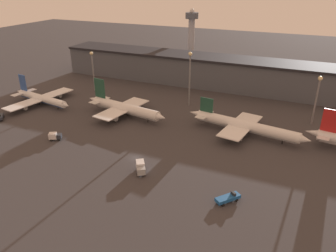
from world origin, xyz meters
name	(u,v)px	position (x,y,z in m)	size (l,w,h in m)	color
ground	(136,158)	(0.00, 0.00, 0.00)	(600.00, 600.00, 0.00)	#383538
terminal_building	(211,71)	(0.00, 89.33, 8.45)	(180.63, 21.19, 16.79)	#4C515B
airplane_0	(41,98)	(-67.20, 27.17, 3.08)	(38.50, 37.04, 12.99)	white
airplane_1	(125,108)	(-22.35, 30.76, 3.80)	(43.54, 29.58, 15.08)	white
airplane_2	(245,126)	(30.65, 33.66, 3.63)	(49.74, 28.28, 12.02)	white
service_vehicle_0	(228,198)	(35.33, -10.90, 1.20)	(6.55, 7.22, 2.55)	#195199
service_vehicle_1	(141,167)	(5.92, -7.40, 1.94)	(5.29, 6.15, 3.53)	#9EA3A8
service_vehicle_3	(55,136)	(-35.01, -0.40, 1.64)	(5.19, 4.41, 2.92)	#282D38
service_vehicle_4	(0,117)	(-70.35, 5.30, 1.37)	(5.45, 5.77, 2.90)	#282D38
lamp_post_0	(93,66)	(-55.64, 55.10, 13.93)	(1.80, 1.80, 21.45)	slate
lamp_post_1	(190,72)	(-0.68, 55.10, 16.44)	(1.80, 1.80, 25.98)	slate
lamp_post_2	(317,94)	(54.93, 55.10, 13.69)	(1.80, 1.80, 21.02)	slate
control_tower	(191,31)	(-30.30, 138.87, 21.71)	(9.00, 9.00, 37.04)	#99999E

